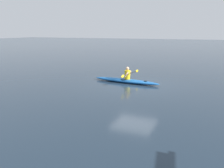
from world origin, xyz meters
name	(u,v)px	position (x,y,z in m)	size (l,w,h in m)	color
ground_plane	(135,85)	(0.00, 0.00, 0.00)	(160.00, 160.00, 0.00)	#1E2D3D
kayak	(126,81)	(0.71, -0.37, 0.12)	(4.35, 0.99, 0.24)	#1959A5
kayaker	(128,74)	(0.59, -0.36, 0.57)	(0.50, 2.47, 0.76)	yellow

